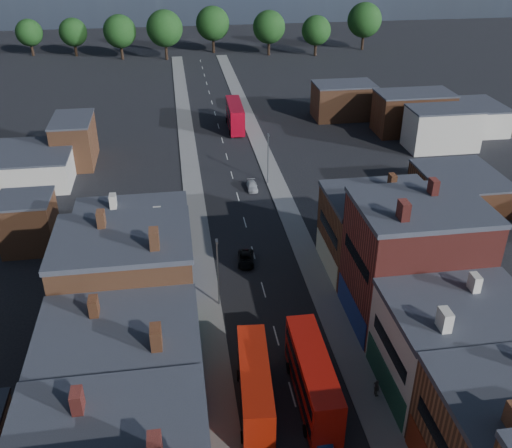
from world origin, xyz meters
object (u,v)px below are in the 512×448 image
object	(u,v)px
bus_0	(255,386)
car_1	(324,448)
car_2	(246,259)
car_3	(252,186)
bus_1	(313,378)
bus_2	(235,115)
ped_3	(377,388)

from	to	relation	value
bus_0	car_1	bearing A→B (deg)	-44.79
car_2	car_3	size ratio (longest dim) A/B	1.12
bus_1	car_1	distance (m)	5.93
bus_2	car_2	xyz separation A→B (m)	(-4.34, -48.18, -2.15)
bus_0	car_2	size ratio (longest dim) A/B	2.67
bus_0	ped_3	size ratio (longest dim) A/B	6.35
bus_0	bus_1	bearing A→B (deg)	5.71
bus_0	bus_2	world-z (taller)	bus_2
bus_1	bus_2	distance (m)	70.97
bus_1	car_3	bearing A→B (deg)	89.25
bus_2	car_3	distance (m)	27.81
car_2	car_3	world-z (taller)	car_2
car_2	car_1	bearing A→B (deg)	-77.52
bus_2	ped_3	distance (m)	71.46
car_1	car_2	distance (m)	28.43
bus_2	car_3	world-z (taller)	bus_2
car_3	bus_0	bearing A→B (deg)	-96.75
bus_0	bus_1	size ratio (longest dim) A/B	0.96
car_2	car_3	bearing A→B (deg)	87.36
bus_1	bus_0	bearing A→B (deg)	-178.09
car_1	car_2	xyz separation A→B (m)	(-2.41, 28.33, -0.04)
car_1	ped_3	size ratio (longest dim) A/B	2.15
car_1	car_3	bearing A→B (deg)	94.36
car_3	ped_3	distance (m)	43.86
bus_1	car_3	distance (m)	43.30
car_2	ped_3	size ratio (longest dim) A/B	2.38
car_1	car_3	world-z (taller)	car_1
bus_1	ped_3	xyz separation A→B (m)	(5.73, -0.37, -1.68)
bus_1	ped_3	world-z (taller)	bus_1
car_3	ped_3	world-z (taller)	ped_3
bus_1	car_1	size ratio (longest dim) A/B	3.07
bus_0	car_3	size ratio (longest dim) A/B	2.99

